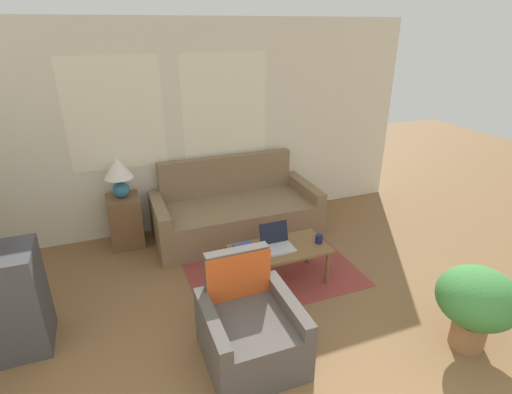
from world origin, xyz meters
The scene contains 12 objects.
wall_back centered at (0.00, 4.07, 1.31)m, with size 6.29×0.06×2.60m.
rug centered at (0.63, 2.96, 0.00)m, with size 1.81×2.04×0.01m.
couch centered at (0.54, 3.60, 0.28)m, with size 2.05×0.93×0.94m.
armchair centered at (-0.02, 1.53, 0.26)m, with size 0.73×0.77×0.85m.
side_table centered at (-0.80, 3.78, 0.32)m, with size 0.38×0.38×0.63m.
table_lamp centered at (-0.80, 3.78, 0.94)m, with size 0.33×0.33×0.49m.
coffee_table centered at (0.63, 2.39, 0.36)m, with size 1.01×0.52×0.40m.
laptop centered at (0.61, 2.42, 0.46)m, with size 0.31×0.28×0.23m.
cup_navy centered at (1.05, 2.34, 0.45)m, with size 0.08×0.08×0.09m.
cup_yellow centered at (0.33, 2.26, 0.45)m, with size 0.08×0.08×0.10m.
book_red centered at (0.28, 2.51, 0.42)m, with size 0.22×0.17×0.04m.
potted_plant centered at (1.73, 0.98, 0.46)m, with size 0.64×0.64×0.73m.
Camera 1 is at (-0.88, -0.83, 2.51)m, focal length 28.00 mm.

